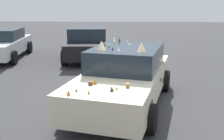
% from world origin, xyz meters
% --- Properties ---
extents(ground_plane, '(60.00, 60.00, 0.00)m').
position_xyz_m(ground_plane, '(0.00, 0.00, 0.00)').
color(ground_plane, '#38383A').
extents(art_car_decorated, '(4.87, 2.81, 1.67)m').
position_xyz_m(art_car_decorated, '(0.08, -0.02, 0.73)').
color(art_car_decorated, beige).
rests_on(art_car_decorated, ground).
extents(parked_sedan_behind_left, '(4.18, 2.26, 1.45)m').
position_xyz_m(parked_sedan_behind_left, '(5.63, 1.65, 0.71)').
color(parked_sedan_behind_left, black).
rests_on(parked_sedan_behind_left, ground).
extents(parked_sedan_behind_right, '(4.51, 2.26, 1.35)m').
position_xyz_m(parked_sedan_behind_right, '(5.66, 5.61, 0.67)').
color(parked_sedan_behind_right, silver).
rests_on(parked_sedan_behind_right, ground).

